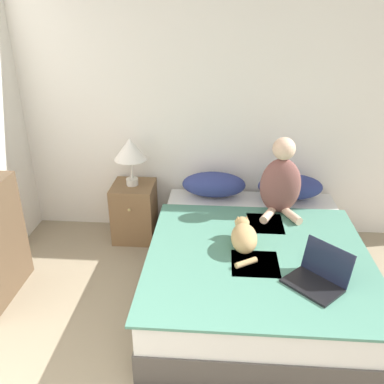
% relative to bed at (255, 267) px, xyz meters
% --- Properties ---
extents(wall_back, '(5.17, 0.05, 2.55)m').
position_rel_bed_xyz_m(wall_back, '(-0.16, 1.06, 1.04)').
color(wall_back, white).
rests_on(wall_back, ground_plane).
extents(bed, '(1.66, 1.98, 0.47)m').
position_rel_bed_xyz_m(bed, '(0.00, 0.00, 0.00)').
color(bed, '#4C4742').
rests_on(bed, ground_plane).
extents(pillow_near, '(0.61, 0.30, 0.24)m').
position_rel_bed_xyz_m(pillow_near, '(-0.36, 0.82, 0.36)').
color(pillow_near, navy).
rests_on(pillow_near, bed).
extents(pillow_far, '(0.61, 0.30, 0.24)m').
position_rel_bed_xyz_m(pillow_far, '(0.36, 0.82, 0.36)').
color(pillow_far, navy).
rests_on(pillow_far, bed).
extents(person_sitting, '(0.36, 0.35, 0.69)m').
position_rel_bed_xyz_m(person_sitting, '(0.22, 0.52, 0.54)').
color(person_sitting, brown).
rests_on(person_sitting, bed).
extents(cat_tabby, '(0.21, 0.50, 0.19)m').
position_rel_bed_xyz_m(cat_tabby, '(-0.11, -0.10, 0.34)').
color(cat_tabby, tan).
rests_on(cat_tabby, bed).
extents(laptop_open, '(0.46, 0.46, 0.25)m').
position_rel_bed_xyz_m(laptop_open, '(0.36, -0.50, 0.29)').
color(laptop_open, black).
rests_on(laptop_open, bed).
extents(nightstand, '(0.40, 0.43, 0.57)m').
position_rel_bed_xyz_m(nightstand, '(-1.14, 0.78, 0.05)').
color(nightstand, brown).
rests_on(nightstand, ground_plane).
extents(table_lamp, '(0.31, 0.31, 0.47)m').
position_rel_bed_xyz_m(table_lamp, '(-1.15, 0.79, 0.69)').
color(table_lamp, beige).
rests_on(table_lamp, nightstand).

